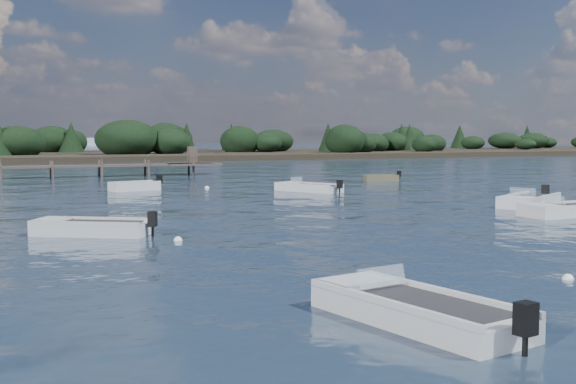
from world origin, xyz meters
name	(u,v)px	position (x,y,z in m)	size (l,w,h in m)	color
ground	(127,170)	(0.00, 60.00, 0.00)	(400.00, 400.00, 0.00)	#152231
dinghy_mid_grey	(92,231)	(-10.85, 9.33, 0.17)	(4.68, 3.75, 1.22)	#B7BBBE
dinghy_mid_white_a	(571,212)	(11.31, 7.03, 0.17)	(5.49, 1.99, 1.28)	silver
dinghy_near_olive	(416,315)	(-6.52, -6.79, 0.17)	(2.76, 5.43, 1.30)	#B7BBBE
tender_far_grey_b	(381,179)	(15.76, 32.50, 0.15)	(3.21, 1.61, 1.07)	brown
dinghy_mid_white_b	(529,203)	(12.64, 11.41, 0.18)	(5.30, 4.17, 1.35)	silver
dinghy_extra_a	(308,189)	(5.72, 25.12, 0.16)	(3.62, 5.03, 1.21)	silver
tender_far_white	(135,188)	(-5.00, 30.52, 0.18)	(3.87, 2.18, 1.30)	silver
buoy_a	(568,280)	(-0.24, -4.60, 0.00)	(0.32, 0.32, 0.32)	white
buoy_c	(178,241)	(-8.15, 6.49, 0.00)	(0.32, 0.32, 0.32)	white
buoy_d	(538,204)	(14.09, 12.37, 0.00)	(0.32, 0.32, 0.32)	white
buoy_e	(207,188)	(0.30, 30.91, 0.00)	(0.32, 0.32, 0.32)	white
far_headland	(229,145)	(25.00, 100.00, 1.96)	(190.00, 40.00, 5.80)	black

